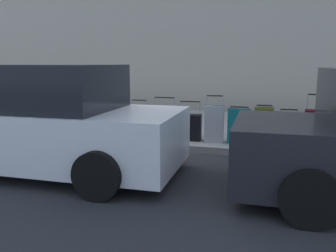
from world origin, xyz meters
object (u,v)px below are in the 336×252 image
suitcase_navy_9 (121,120)px  parked_car_white_1 (46,122)px  suitcase_teal_11 (82,122)px  bollard_post (23,114)px  suitcase_navy_2 (287,132)px  fire_hydrant (53,115)px  suitcase_maroon_1 (316,130)px  suitcase_maroon_8 (140,124)px  suitcase_silver_5 (214,124)px  suitcase_black_6 (190,127)px  suitcase_olive_3 (263,127)px  suitcase_teal_4 (239,126)px  suitcase_red_7 (165,122)px  suitcase_olive_10 (102,119)px

suitcase_navy_9 → parked_car_white_1: size_ratio=0.22×
suitcase_teal_11 → bollard_post: bollard_post is taller
suitcase_navy_2 → fire_hydrant: bearing=0.8°
suitcase_maroon_1 → fire_hydrant: 5.63m
suitcase_maroon_8 → suitcase_navy_9: bearing=-4.0°
suitcase_navy_2 → suitcase_silver_5: bearing=4.0°
suitcase_maroon_1 → bollard_post: (6.33, 0.07, 0.03)m
fire_hydrant → suitcase_black_6: bearing=-179.9°
suitcase_navy_2 → suitcase_olive_3: size_ratio=0.90×
parked_car_white_1 → suitcase_teal_4: bearing=-142.6°
suitcase_red_7 → suitcase_navy_9: 0.98m
suitcase_teal_4 → parked_car_white_1: bearing=37.4°
suitcase_silver_5 → suitcase_teal_11: size_ratio=1.58×
suitcase_maroon_1 → suitcase_red_7: (2.96, -0.15, -0.03)m
suitcase_silver_5 → suitcase_maroon_8: suitcase_silver_5 is taller
suitcase_silver_5 → suitcase_olive_10: suitcase_silver_5 is taller
suitcase_maroon_8 → fire_hydrant: size_ratio=1.11×
suitcase_olive_3 → suitcase_teal_11: 3.91m
suitcase_olive_10 → suitcase_teal_4: bearing=179.2°
parked_car_white_1 → suitcase_olive_10: bearing=-86.2°
suitcase_black_6 → suitcase_maroon_8: bearing=2.3°
suitcase_maroon_8 → suitcase_navy_9: (0.45, -0.03, 0.06)m
suitcase_red_7 → suitcase_maroon_8: 0.54m
suitcase_olive_10 → suitcase_teal_11: bearing=8.8°
suitcase_silver_5 → suitcase_maroon_1: bearing=178.6°
fire_hydrant → suitcase_maroon_8: bearing=178.9°
suitcase_silver_5 → suitcase_maroon_8: (1.59, 0.01, -0.07)m
suitcase_silver_5 → bollard_post: (4.45, 0.12, 0.02)m
fire_hydrant → suitcase_silver_5: bearing=179.6°
suitcase_navy_2 → suitcase_maroon_1: bearing=163.6°
suitcase_red_7 → fire_hydrant: (2.67, 0.07, 0.05)m
suitcase_navy_9 → fire_hydrant: (1.70, -0.01, 0.03)m
suitcase_maroon_1 → suitcase_navy_2: bearing=-16.4°
suitcase_black_6 → fire_hydrant: size_ratio=1.11×
suitcase_black_6 → suitcase_maroon_8: size_ratio=1.00×
suitcase_black_6 → suitcase_maroon_8: same height
suitcase_teal_11 → parked_car_white_1: size_ratio=0.14×
fire_hydrant → parked_car_white_1: (-1.40, 2.19, 0.26)m
suitcase_navy_2 → suitcase_black_6: bearing=2.0°
suitcase_navy_2 → suitcase_red_7: 2.47m
suitcase_maroon_8 → parked_car_white_1: bearing=70.7°
suitcase_black_6 → suitcase_navy_9: size_ratio=0.84×
suitcase_olive_10 → bollard_post: bearing=4.9°
fire_hydrant → parked_car_white_1: parked_car_white_1 is taller
suitcase_olive_3 → fire_hydrant: 4.69m
suitcase_navy_9 → suitcase_black_6: bearing=-179.5°
suitcase_olive_3 → suitcase_teal_4: (0.47, -0.03, -0.02)m
suitcase_silver_5 → fire_hydrant: size_ratio=1.29×
suitcase_silver_5 → suitcase_black_6: bearing=-3.7°
suitcase_silver_5 → bollard_post: bearing=1.6°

